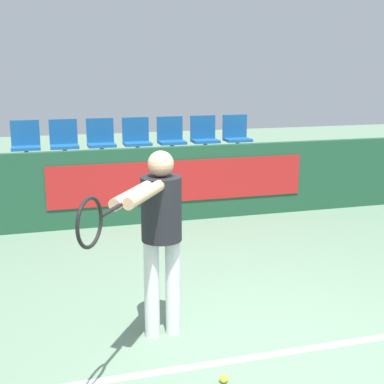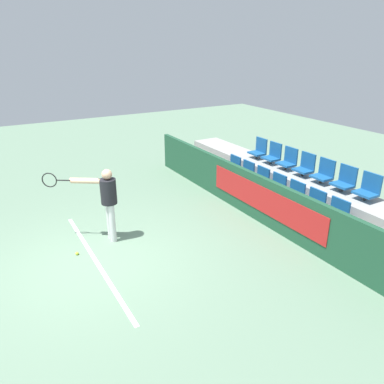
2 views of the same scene
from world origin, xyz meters
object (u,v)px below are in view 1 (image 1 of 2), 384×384
at_px(stadium_chair_13, 236,134).
at_px(stadium_chair_3, 147,170).
at_px(stadium_chair_12, 204,135).
at_px(tennis_ball, 224,378).
at_px(tennis_player, 159,225).
at_px(stadium_chair_1, 68,174).
at_px(stadium_chair_8, 64,140).
at_px(stadium_chair_2, 109,172).
at_px(stadium_chair_10, 137,137).
at_px(stadium_chair_7, 26,141).
at_px(stadium_chair_5, 221,166).
at_px(stadium_chair_11, 171,136).
at_px(stadium_chair_4, 185,168).
at_px(stadium_chair_9, 101,138).
at_px(stadium_chair_6, 255,164).
at_px(stadium_chair_0, 26,176).

bearing_deg(stadium_chair_13, stadium_chair_3, -153.30).
bearing_deg(stadium_chair_3, stadium_chair_12, 37.03).
bearing_deg(stadium_chair_13, tennis_ball, -111.17).
height_order(tennis_player, tennis_ball, tennis_player).
bearing_deg(stadium_chair_1, tennis_ball, -80.55).
bearing_deg(tennis_ball, stadium_chair_8, 97.97).
distance_m(stadium_chair_2, stadium_chair_13, 2.66).
xyz_separation_m(stadium_chair_10, stadium_chair_12, (1.23, 0.00, 0.00)).
height_order(stadium_chair_7, stadium_chair_10, same).
bearing_deg(stadium_chair_5, stadium_chair_11, 123.54).
height_order(stadium_chair_4, stadium_chair_9, stadium_chair_9).
relative_size(stadium_chair_4, stadium_chair_8, 1.00).
distance_m(stadium_chair_9, tennis_ball, 5.93).
relative_size(stadium_chair_6, stadium_chair_7, 1.00).
bearing_deg(stadium_chair_8, stadium_chair_13, 0.00).
relative_size(stadium_chair_0, stadium_chair_2, 1.00).
bearing_deg(stadium_chair_9, stadium_chair_11, 0.00).
bearing_deg(stadium_chair_8, tennis_ball, -82.03).
distance_m(stadium_chair_0, stadium_chair_6, 3.69).
relative_size(stadium_chair_2, stadium_chair_12, 1.00).
height_order(stadium_chair_4, stadium_chair_8, stadium_chair_8).
xyz_separation_m(stadium_chair_0, stadium_chair_12, (3.08, 0.93, 0.41)).
bearing_deg(stadium_chair_13, stadium_chair_11, 180.00).
bearing_deg(tennis_ball, stadium_chair_9, 91.98).
distance_m(stadium_chair_0, tennis_player, 4.29).
distance_m(stadium_chair_12, tennis_player, 5.42).
relative_size(stadium_chair_3, stadium_chair_5, 1.00).
bearing_deg(stadium_chair_12, tennis_ball, -105.73).
distance_m(stadium_chair_6, tennis_player, 4.87).
distance_m(tennis_player, tennis_ball, 1.29).
height_order(stadium_chair_4, tennis_player, tennis_player).
height_order(stadium_chair_5, stadium_chair_8, stadium_chair_8).
bearing_deg(stadium_chair_9, stadium_chair_1, -123.54).
xyz_separation_m(stadium_chair_0, tennis_player, (1.13, -4.12, 0.34)).
distance_m(stadium_chair_6, stadium_chair_10, 2.11).
bearing_deg(stadium_chair_2, tennis_ball, -87.64).
distance_m(stadium_chair_1, stadium_chair_9, 1.19).
relative_size(stadium_chair_4, stadium_chair_5, 1.00).
distance_m(stadium_chair_0, stadium_chair_2, 1.23).
distance_m(stadium_chair_6, stadium_chair_8, 3.24).
relative_size(stadium_chair_3, stadium_chair_13, 1.00).
distance_m(stadium_chair_1, stadium_chair_4, 1.85).
height_order(stadium_chair_6, stadium_chair_9, stadium_chair_9).
bearing_deg(stadium_chair_11, stadium_chair_13, 0.00).
distance_m(stadium_chair_10, tennis_ball, 5.94).
xyz_separation_m(stadium_chair_4, stadium_chair_10, (-0.62, 0.93, 0.41)).
bearing_deg(stadium_chair_10, stadium_chair_9, 180.00).
height_order(stadium_chair_0, tennis_player, tennis_player).
bearing_deg(stadium_chair_6, stadium_chair_13, 90.00).
height_order(stadium_chair_9, stadium_chair_12, same).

